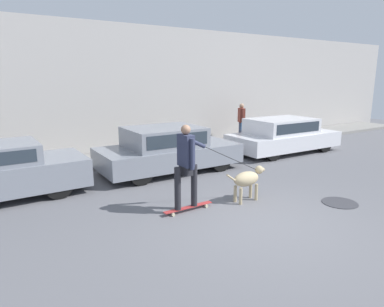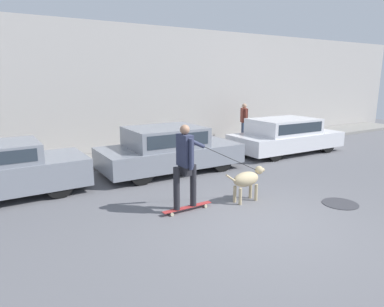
{
  "view_description": "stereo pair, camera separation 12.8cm",
  "coord_description": "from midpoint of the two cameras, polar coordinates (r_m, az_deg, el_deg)",
  "views": [
    {
      "loc": [
        -4.32,
        -4.41,
        2.68
      ],
      "look_at": [
        -0.12,
        2.11,
        0.95
      ],
      "focal_mm": 32.0,
      "sensor_mm": 36.0,
      "label": 1
    },
    {
      "loc": [
        -4.21,
        -4.48,
        2.68
      ],
      "look_at": [
        -0.12,
        2.11,
        0.95
      ],
      "focal_mm": 32.0,
      "sensor_mm": 36.0,
      "label": 2
    }
  ],
  "objects": [
    {
      "name": "manhole_cover",
      "position": [
        8.17,
        22.99,
        -7.57
      ],
      "size": [
        0.75,
        0.75,
        0.01
      ],
      "color": "#38383D",
      "rests_on": "ground_plane"
    },
    {
      "name": "fire_hydrant",
      "position": [
        11.98,
        3.7,
        1.26
      ],
      "size": [
        0.18,
        0.18,
        0.64
      ],
      "color": "#4C5156",
      "rests_on": "ground_plane"
    },
    {
      "name": "parked_car_2",
      "position": [
        12.83,
        14.64,
        2.89
      ],
      "size": [
        4.19,
        1.89,
        1.24
      ],
      "rotation": [
        0.0,
        0.0,
        -0.03
      ],
      "color": "black",
      "rests_on": "ground_plane"
    },
    {
      "name": "sidewalk_curb",
      "position": [
        11.74,
        -10.6,
        -0.54
      ],
      "size": [
        30.0,
        1.85,
        0.12
      ],
      "color": "gray",
      "rests_on": "ground_plane"
    },
    {
      "name": "parked_car_1",
      "position": [
        9.9,
        -4.45,
        0.59
      ],
      "size": [
        4.07,
        1.91,
        1.3
      ],
      "rotation": [
        0.0,
        0.0,
        -0.01
      ],
      "color": "black",
      "rests_on": "ground_plane"
    },
    {
      "name": "dog",
      "position": [
        7.61,
        8.73,
        -4.27
      ],
      "size": [
        1.1,
        0.35,
        0.75
      ],
      "rotation": [
        0.0,
        0.0,
        0.04
      ],
      "color": "tan",
      "rests_on": "ground_plane"
    },
    {
      "name": "back_wall",
      "position": [
        12.47,
        -12.96,
        10.28
      ],
      "size": [
        32.0,
        0.3,
        4.49
      ],
      "color": "#B2ADA8",
      "rests_on": "ground_plane"
    },
    {
      "name": "skateboarder",
      "position": [
        6.79,
        -1.45,
        -1.6
      ],
      "size": [
        2.33,
        0.54,
        1.79
      ],
      "rotation": [
        0.0,
        0.0,
        0.03
      ],
      "color": "beige",
      "rests_on": "ground_plane"
    },
    {
      "name": "ground_plane",
      "position": [
        6.72,
        10.31,
        -11.14
      ],
      "size": [
        36.0,
        36.0,
        0.0
      ],
      "primitive_type": "plane",
      "color": "slate"
    },
    {
      "name": "pedestrian_with_bag",
      "position": [
        14.07,
        7.97,
        5.42
      ],
      "size": [
        0.41,
        0.64,
        1.53
      ],
      "rotation": [
        0.0,
        0.0,
        2.68
      ],
      "color": "#3D4760",
      "rests_on": "sidewalk_curb"
    }
  ]
}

